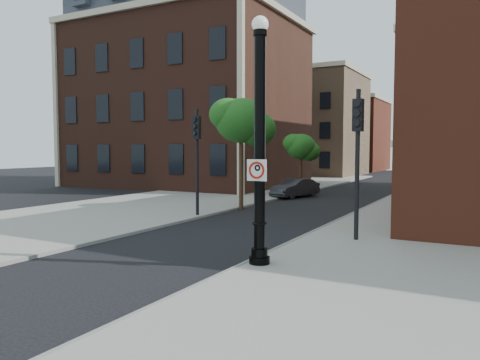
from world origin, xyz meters
The scene contains 16 objects.
ground centered at (0.00, 0.00, 0.00)m, with size 120.00×120.00×0.00m, color black.
sidewalk_right centered at (6.00, 10.00, 0.06)m, with size 8.00×60.00×0.12m, color gray.
sidewalk_left centered at (-9.00, 18.00, 0.06)m, with size 10.00×50.00×0.12m, color gray.
curb_edge centered at (2.05, 10.00, 0.07)m, with size 0.10×60.00×0.14m, color gray.
victorian_building centered at (-16.00, 23.97, 8.74)m, with size 18.60×14.60×17.95m.
bg_building_tan_a centered at (-12.00, 44.00, 6.00)m, with size 12.00×12.00×12.00m, color #906B4E.
bg_building_red centered at (-12.00, 58.00, 5.00)m, with size 12.00×12.00×10.00m, color maroon.
lamppost centered at (2.45, 0.62, 3.20)m, with size 0.59×0.59×6.93m.
no_parking_sign centered at (2.45, 0.44, 2.75)m, with size 0.59×0.07×0.59m.
parked_car centered at (-3.57, 18.35, 0.64)m, with size 1.35×3.88×1.28m, color #2A2A2F.
traffic_signal_left centered at (-4.35, 7.68, 3.49)m, with size 0.36×0.44×5.18m.
traffic_signal_right centered at (3.95, 5.32, 3.63)m, with size 0.34×0.44×5.38m.
utility_pole centered at (4.47, 10.21, 2.84)m, with size 0.11×0.11×5.67m, color #999999.
street_tree_a centered at (-3.79, 11.21, 4.74)m, with size 3.33×3.01×6.01m.
street_tree_b centered at (-3.36, 18.89, 3.37)m, with size 2.38×2.15×4.29m.
street_tree_c centered at (4.50, 15.59, 2.95)m, with size 2.09×1.89×3.76m.
Camera 1 is at (8.14, -10.99, 3.37)m, focal length 35.00 mm.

